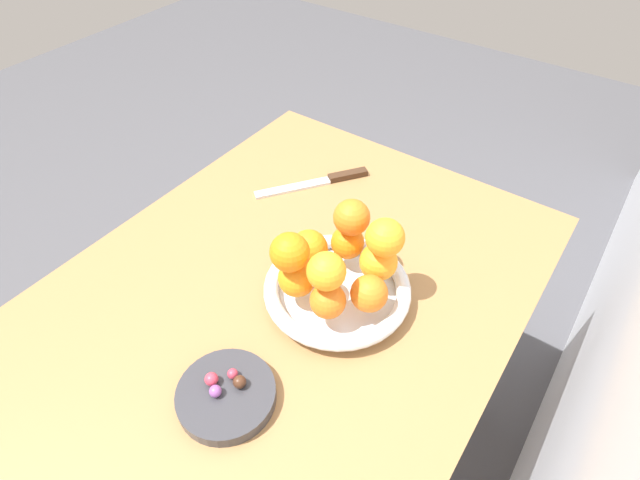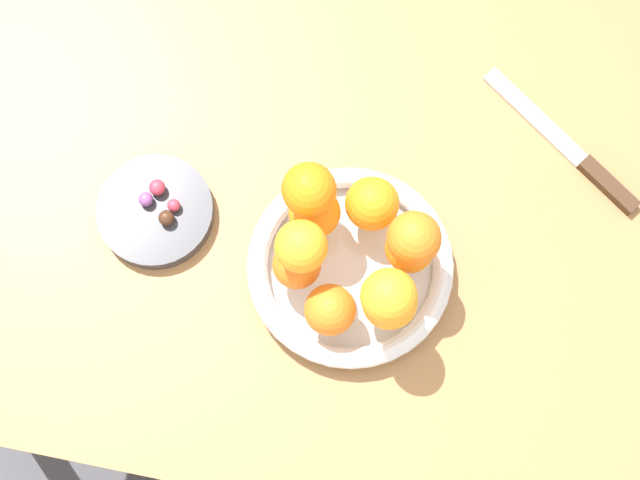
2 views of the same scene
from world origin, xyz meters
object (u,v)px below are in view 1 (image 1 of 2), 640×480
at_px(orange_7, 352,217).
at_px(orange_9, 326,271).
at_px(orange_4, 328,301).
at_px(orange_5, 369,293).
at_px(candy_ball_0, 211,379).
at_px(candy_dish, 226,395).
at_px(dining_table, 272,336).
at_px(orange_8, 385,238).
at_px(orange_0, 378,262).
at_px(candy_ball_1, 233,374).
at_px(orange_2, 309,248).
at_px(orange_3, 297,278).
at_px(orange_1, 347,242).
at_px(candy_ball_3, 215,391).
at_px(knife, 322,181).
at_px(candy_ball_2, 240,382).
at_px(fruit_bowl, 337,290).
at_px(orange_6, 290,252).

distance_m(orange_7, orange_9, 0.13).
bearing_deg(orange_4, orange_5, 136.86).
bearing_deg(candy_ball_0, candy_dish, 91.50).
relative_size(dining_table, candy_ball_0, 54.06).
xyz_separation_m(orange_5, orange_8, (-0.06, -0.01, 0.07)).
distance_m(orange_4, orange_7, 0.15).
relative_size(orange_0, candy_ball_1, 4.09).
xyz_separation_m(orange_2, orange_3, (0.07, 0.02, -0.00)).
distance_m(orange_1, orange_5, 0.12).
bearing_deg(candy_ball_3, orange_7, 177.50).
relative_size(orange_0, orange_7, 1.04).
height_order(dining_table, knife, knife).
height_order(orange_3, knife, orange_3).
bearing_deg(dining_table, candy_dish, 19.77).
relative_size(candy_dish, orange_5, 2.38).
xyz_separation_m(orange_9, candy_ball_2, (0.18, -0.03, -0.10)).
bearing_deg(orange_0, candy_ball_1, -15.41).
distance_m(dining_table, fruit_bowl, 0.16).
xyz_separation_m(orange_7, knife, (-0.19, -0.19, -0.13)).
xyz_separation_m(orange_1, orange_2, (0.05, -0.05, 0.00)).
relative_size(orange_1, candy_ball_3, 3.28).
bearing_deg(orange_4, orange_9, -125.12).
relative_size(orange_4, candy_ball_3, 3.22).
relative_size(fruit_bowl, orange_8, 3.98).
xyz_separation_m(orange_9, candy_ball_0, (0.20, -0.07, -0.10)).
bearing_deg(orange_7, candy_ball_1, -2.68).
distance_m(candy_dish, orange_8, 0.34).
relative_size(orange_7, candy_ball_3, 3.46).
height_order(orange_4, orange_8, orange_8).
bearing_deg(orange_3, orange_1, 169.94).
bearing_deg(candy_ball_1, candy_ball_2, 75.25).
relative_size(orange_9, candy_ball_2, 3.13).
xyz_separation_m(orange_3, candy_ball_0, (0.20, -0.01, -0.04)).
bearing_deg(orange_5, orange_7, -132.30).
height_order(orange_6, orange_9, orange_6).
distance_m(dining_table, orange_1, 0.23).
bearing_deg(candy_ball_1, candy_ball_0, -35.75).
relative_size(orange_0, orange_9, 1.07).
height_order(dining_table, orange_9, orange_9).
relative_size(orange_3, orange_9, 1.03).
bearing_deg(orange_5, orange_9, -50.22).
distance_m(orange_5, candy_ball_3, 0.28).
height_order(orange_2, orange_9, orange_9).
bearing_deg(dining_table, fruit_bowl, 135.14).
height_order(orange_1, orange_7, orange_7).
distance_m(candy_dish, orange_0, 0.32).
distance_m(candy_dish, orange_3, 0.21).
bearing_deg(candy_ball_2, orange_1, -178.18).
relative_size(orange_3, candy_ball_1, 3.95).
relative_size(candy_dish, orange_3, 2.32).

